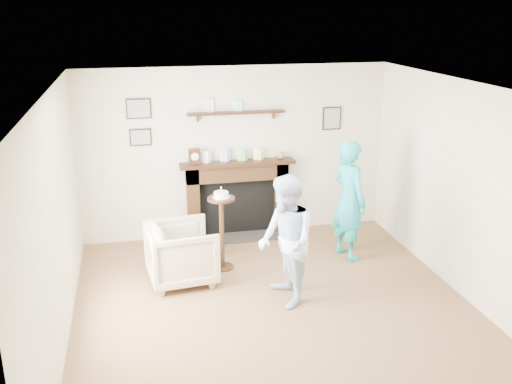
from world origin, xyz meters
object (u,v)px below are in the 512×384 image
man (285,301)px  pedestal_table (222,219)px  woman (346,256)px  armchair (183,280)px

man → pedestal_table: 1.38m
woman → armchair: bearing=79.8°
armchair → man: size_ratio=0.54×
man → woman: bearing=128.0°
man → armchair: bearing=-129.4°
woman → pedestal_table: 1.86m
woman → pedestal_table: (-1.73, 0.01, 0.69)m
pedestal_table → woman: bearing=-0.3°
armchair → woman: woman is taller
armchair → woman: size_ratio=0.50×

